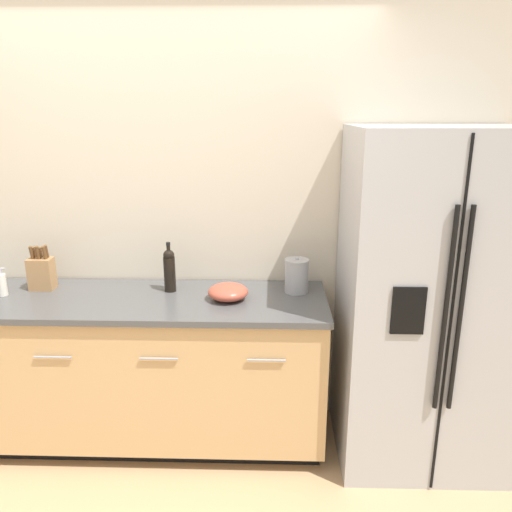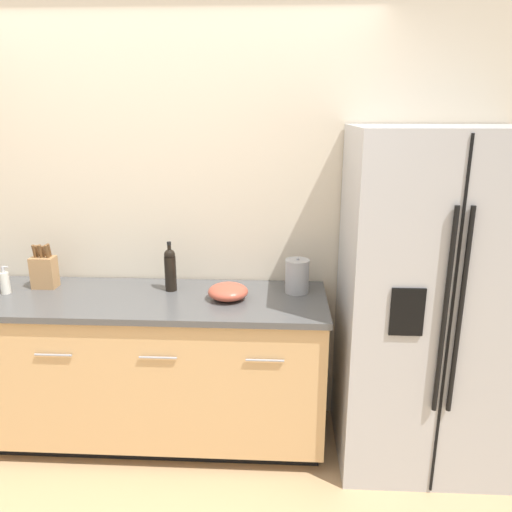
{
  "view_description": "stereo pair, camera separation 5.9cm",
  "coord_description": "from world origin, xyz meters",
  "px_view_note": "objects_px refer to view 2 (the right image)",
  "views": [
    {
      "loc": [
        0.64,
        -1.68,
        1.96
      ],
      "look_at": [
        0.56,
        0.95,
        1.18
      ],
      "focal_mm": 35.0,
      "sensor_mm": 36.0,
      "label": 1
    },
    {
      "loc": [
        0.7,
        -1.68,
        1.96
      ],
      "look_at": [
        0.56,
        0.95,
        1.18
      ],
      "focal_mm": 35.0,
      "sensor_mm": 36.0,
      "label": 2
    }
  ],
  "objects_px": {
    "refrigerator": "(428,303)",
    "soap_dispenser": "(5,282)",
    "knife_block": "(44,271)",
    "mixing_bowl": "(228,292)",
    "wine_bottle": "(170,269)",
    "steel_canister": "(297,276)"
  },
  "relations": [
    {
      "from": "knife_block",
      "to": "steel_canister",
      "type": "distance_m",
      "value": 1.5
    },
    {
      "from": "knife_block",
      "to": "wine_bottle",
      "type": "distance_m",
      "value": 0.76
    },
    {
      "from": "refrigerator",
      "to": "knife_block",
      "type": "distance_m",
      "value": 2.23
    },
    {
      "from": "soap_dispenser",
      "to": "steel_canister",
      "type": "height_order",
      "value": "steel_canister"
    },
    {
      "from": "soap_dispenser",
      "to": "mixing_bowl",
      "type": "distance_m",
      "value": 1.3
    },
    {
      "from": "knife_block",
      "to": "mixing_bowl",
      "type": "distance_m",
      "value": 1.12
    },
    {
      "from": "wine_bottle",
      "to": "steel_canister",
      "type": "relative_size",
      "value": 1.39
    },
    {
      "from": "refrigerator",
      "to": "knife_block",
      "type": "height_order",
      "value": "refrigerator"
    },
    {
      "from": "knife_block",
      "to": "soap_dispenser",
      "type": "relative_size",
      "value": 1.63
    },
    {
      "from": "knife_block",
      "to": "wine_bottle",
      "type": "xyz_separation_m",
      "value": [
        0.76,
        -0.01,
        0.03
      ]
    },
    {
      "from": "knife_block",
      "to": "steel_canister",
      "type": "bearing_deg",
      "value": -0.02
    },
    {
      "from": "refrigerator",
      "to": "soap_dispenser",
      "type": "relative_size",
      "value": 11.32
    },
    {
      "from": "refrigerator",
      "to": "steel_canister",
      "type": "relative_size",
      "value": 8.84
    },
    {
      "from": "refrigerator",
      "to": "steel_canister",
      "type": "height_order",
      "value": "refrigerator"
    },
    {
      "from": "knife_block",
      "to": "wine_bottle",
      "type": "bearing_deg",
      "value": -0.81
    },
    {
      "from": "soap_dispenser",
      "to": "steel_canister",
      "type": "relative_size",
      "value": 0.78
    },
    {
      "from": "refrigerator",
      "to": "soap_dispenser",
      "type": "height_order",
      "value": "refrigerator"
    },
    {
      "from": "refrigerator",
      "to": "knife_block",
      "type": "bearing_deg",
      "value": 175.77
    },
    {
      "from": "wine_bottle",
      "to": "steel_canister",
      "type": "height_order",
      "value": "wine_bottle"
    },
    {
      "from": "refrigerator",
      "to": "mixing_bowl",
      "type": "relative_size",
      "value": 8.31
    },
    {
      "from": "wine_bottle",
      "to": "soap_dispenser",
      "type": "xyz_separation_m",
      "value": [
        -0.95,
        -0.1,
        -0.07
      ]
    },
    {
      "from": "soap_dispenser",
      "to": "mixing_bowl",
      "type": "bearing_deg",
      "value": -1.1
    }
  ]
}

